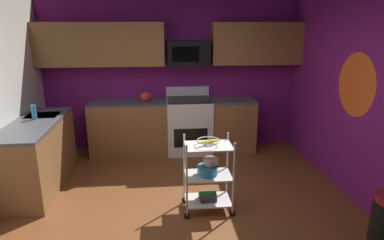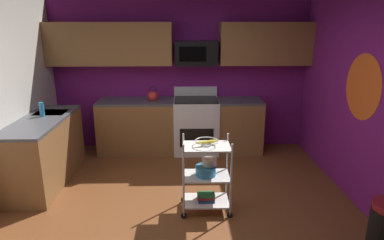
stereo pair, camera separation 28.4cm
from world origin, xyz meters
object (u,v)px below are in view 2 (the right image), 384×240
Objects in this scene: microwave at (196,53)px; mixing_bowl_large at (206,170)px; oven_range at (196,125)px; book_stack at (206,197)px; kettle at (153,96)px; dish_soap_bottle at (42,109)px; mixing_bowl_small at (209,162)px; fruit_bowl at (207,142)px; rolling_cart at (206,176)px.

mixing_bowl_large is (0.04, -2.07, -1.18)m from microwave.
oven_range reaches higher than mixing_bowl_large.
microwave reaches higher than mixing_bowl_large.
book_stack is (0.01, -0.00, -0.35)m from mixing_bowl_large.
dish_soap_bottle is at bearing -146.52° from kettle.
dish_soap_bottle reaches higher than mixing_bowl_small.
mixing_bowl_small is 0.69× the size of kettle.
microwave is 2.38m from mixing_bowl_large.
fruit_bowl is at bearing 0.00° from mixing_bowl_large.
mixing_bowl_small is at bearing 33.13° from mixing_bowl_large.
kettle is (-0.73, -0.00, 0.52)m from oven_range.
rolling_cart is 3.63× the size of mixing_bowl_large.
microwave is 3.85× the size of mixing_bowl_small.
microwave is at bearing 8.45° from kettle.
microwave is at bearing 92.45° from mixing_bowl_small.
kettle reaches higher than mixing_bowl_small.
oven_range is at bearing 91.26° from mixing_bowl_large.
oven_range is 0.90m from kettle.
mixing_bowl_small is (0.09, -1.94, 0.14)m from oven_range.
kettle is at bearing 111.53° from mixing_bowl_large.
kettle is at bearing -179.70° from oven_range.
dish_soap_bottle is at bearing -153.84° from microwave.
mixing_bowl_large is 2.16m from kettle.
kettle reaches higher than dish_soap_bottle.
kettle is at bearing -171.55° from microwave.
mixing_bowl_large is (-0.01, 0.00, -0.36)m from fruit_bowl.
dish_soap_bottle reaches higher than book_stack.
oven_range reaches higher than mixing_bowl_small.
rolling_cart is (0.05, -2.07, -1.25)m from microwave.
kettle is (-0.82, 1.93, 0.38)m from mixing_bowl_small.
rolling_cart is (0.05, -1.97, -0.03)m from oven_range.
book_stack is 1.06× the size of dish_soap_bottle.
microwave is 2.23m from fruit_bowl.
rolling_cart reaches higher than mixing_bowl_large.
microwave is 2.54m from dish_soap_bottle.
dish_soap_bottle is (-2.20, -1.08, -0.68)m from microwave.
mixing_bowl_small is 0.91× the size of dish_soap_bottle.
rolling_cart reaches higher than book_stack.
microwave is at bearing 91.42° from book_stack.
microwave is at bearing 91.42° from fruit_bowl.
rolling_cart is 0.42m from fruit_bowl.
fruit_bowl is (0.05, -2.07, -0.82)m from microwave.
oven_range reaches higher than book_stack.
oven_range is at bearing 0.30° from kettle.
fruit_bowl is (0.05, -1.97, 0.40)m from oven_range.
fruit_bowl is 0.26m from mixing_bowl_small.
microwave reaches higher than mixing_bowl_small.
kettle is (-0.78, 1.96, 0.54)m from rolling_cart.
oven_range is 4.04× the size of fruit_bowl.
oven_range is 1.23m from microwave.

